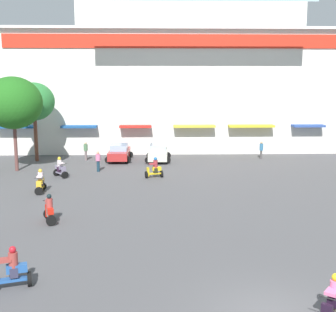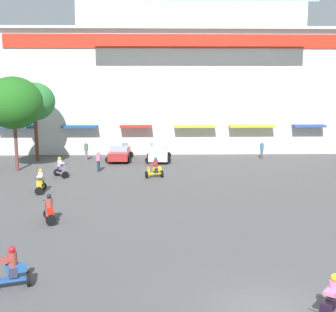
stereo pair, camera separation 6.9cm
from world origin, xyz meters
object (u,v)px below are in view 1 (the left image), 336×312
at_px(scooter_rider_4, 40,183).
at_px(pedestrian_2, 86,150).
at_px(scooter_rider_3, 60,169).
at_px(parked_car_1, 158,153).
at_px(scooter_rider_6, 154,169).
at_px(pedestrian_1, 98,160).
at_px(pedestrian_0, 261,149).
at_px(parked_car_0, 119,152).
at_px(scooter_rider_0, 333,303).
at_px(scooter_rider_9, 50,211).
at_px(scooter_rider_5, 11,271).
at_px(plaza_tree_0, 34,102).
at_px(plaza_tree_2, 13,103).

bearing_deg(scooter_rider_4, pedestrian_2, 83.90).
height_order(scooter_rider_3, pedestrian_2, pedestrian_2).
relative_size(parked_car_1, pedestrian_2, 2.45).
xyz_separation_m(scooter_rider_6, pedestrian_1, (-4.43, 2.37, 0.29)).
bearing_deg(pedestrian_0, parked_car_0, -178.16).
bearing_deg(scooter_rider_0, pedestrian_0, 80.89).
bearing_deg(pedestrian_1, parked_car_1, 42.73).
distance_m(parked_car_1, scooter_rider_9, 18.03).
bearing_deg(parked_car_1, scooter_rider_5, -102.54).
relative_size(parked_car_1, scooter_rider_9, 2.67).
distance_m(parked_car_0, pedestrian_2, 3.02).
height_order(scooter_rider_9, pedestrian_1, pedestrian_1).
height_order(plaza_tree_0, pedestrian_2, plaza_tree_0).
height_order(plaza_tree_2, pedestrian_2, plaza_tree_2).
height_order(plaza_tree_2, scooter_rider_9, plaza_tree_2).
bearing_deg(scooter_rider_6, scooter_rider_4, -150.45).
distance_m(scooter_rider_3, scooter_rider_5, 18.15).
distance_m(plaza_tree_2, pedestrian_0, 21.74).
bearing_deg(pedestrian_0, scooter_rider_4, -145.59).
bearing_deg(scooter_rider_5, scooter_rider_3, 96.12).
xyz_separation_m(pedestrian_0, pedestrian_1, (-14.23, -5.21, -0.00)).
xyz_separation_m(scooter_rider_5, pedestrian_1, (0.64, 20.00, 0.28)).
height_order(plaza_tree_0, parked_car_0, plaza_tree_0).
xyz_separation_m(plaza_tree_0, scooter_rider_5, (5.38, -24.74, -4.61)).
bearing_deg(plaza_tree_2, scooter_rider_9, -67.07).
height_order(parked_car_1, scooter_rider_3, scooter_rider_3).
height_order(scooter_rider_4, scooter_rider_9, scooter_rider_4).
bearing_deg(scooter_rider_3, pedestrian_2, 82.69).
xyz_separation_m(plaza_tree_2, pedestrian_0, (20.77, 4.66, -4.46)).
xyz_separation_m(plaza_tree_2, parked_car_0, (7.85, 4.25, -4.64)).
bearing_deg(pedestrian_1, plaza_tree_2, 175.22).
bearing_deg(scooter_rider_4, plaza_tree_2, 117.10).
distance_m(pedestrian_1, pedestrian_2, 5.20).
distance_m(scooter_rider_6, pedestrian_2, 9.52).
relative_size(parked_car_0, scooter_rider_6, 2.77).
height_order(parked_car_1, scooter_rider_6, scooter_rider_6).
bearing_deg(scooter_rider_6, pedestrian_0, 37.73).
distance_m(scooter_rider_6, pedestrian_0, 12.39).
relative_size(scooter_rider_0, scooter_rider_3, 1.00).
bearing_deg(plaza_tree_2, parked_car_0, 28.40).
bearing_deg(scooter_rider_9, pedestrian_1, 85.69).
distance_m(plaza_tree_2, parked_car_0, 10.06).
relative_size(scooter_rider_5, pedestrian_2, 0.93).
xyz_separation_m(scooter_rider_4, scooter_rider_5, (2.28, -13.46, -0.01)).
height_order(plaza_tree_0, scooter_rider_4, plaza_tree_0).
bearing_deg(parked_car_1, parked_car_0, 173.98).
bearing_deg(scooter_rider_0, scooter_rider_9, 137.36).
xyz_separation_m(scooter_rider_4, pedestrian_1, (2.92, 6.53, 0.27)).
height_order(scooter_rider_4, scooter_rider_5, scooter_rider_4).
xyz_separation_m(plaza_tree_0, scooter_rider_9, (5.07, -17.40, -4.63)).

